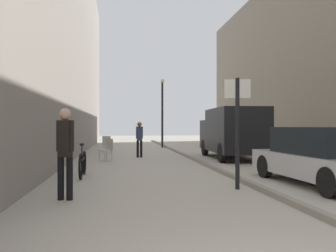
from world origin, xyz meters
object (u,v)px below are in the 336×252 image
(delivery_van, at_px, (232,132))
(cafe_chair_by_doorway, at_px, (107,143))
(pedestrian_mid_block, at_px, (65,147))
(bicycle_leaning, at_px, (83,164))
(pedestrian_main_foreground, at_px, (139,137))
(lamp_post, at_px, (162,108))
(parked_car, at_px, (322,157))
(cafe_chair_near_window, at_px, (107,148))
(street_sign_post, at_px, (237,123))

(delivery_van, relative_size, cafe_chair_by_doorway, 5.40)
(pedestrian_mid_block, bearing_deg, bicycle_leaning, 104.25)
(pedestrian_main_foreground, relative_size, pedestrian_mid_block, 0.92)
(pedestrian_mid_block, distance_m, lamp_post, 17.02)
(pedestrian_mid_block, xyz_separation_m, lamp_post, (3.99, 16.46, 1.67))
(delivery_van, bearing_deg, cafe_chair_by_doorway, 149.14)
(pedestrian_main_foreground, distance_m, pedestrian_mid_block, 9.39)
(parked_car, bearing_deg, lamp_post, 95.03)
(cafe_chair_near_window, bearing_deg, pedestrian_mid_block, 137.71)
(lamp_post, height_order, bicycle_leaning, lamp_post)
(street_sign_post, relative_size, bicycle_leaning, 1.47)
(cafe_chair_by_doorway, bearing_deg, pedestrian_mid_block, -81.56)
(parked_car, height_order, lamp_post, lamp_post)
(pedestrian_main_foreground, relative_size, cafe_chair_by_doorway, 1.78)
(bicycle_leaning, bearing_deg, parked_car, -20.73)
(delivery_van, xyz_separation_m, cafe_chair_by_doorway, (-5.74, 3.80, -0.67))
(parked_car, xyz_separation_m, street_sign_post, (-2.29, -0.26, 0.83))
(lamp_post, distance_m, cafe_chair_by_doorway, 6.33)
(delivery_van, height_order, lamp_post, lamp_post)
(pedestrian_main_foreground, relative_size, bicycle_leaning, 0.95)
(bicycle_leaning, bearing_deg, cafe_chair_near_window, 82.49)
(delivery_van, relative_size, bicycle_leaning, 2.87)
(pedestrian_mid_block, distance_m, bicycle_leaning, 3.23)
(pedestrian_main_foreground, xyz_separation_m, parked_car, (4.09, -8.27, -0.26))
(pedestrian_mid_block, bearing_deg, pedestrian_main_foreground, 92.06)
(lamp_post, distance_m, bicycle_leaning, 14.09)
(bicycle_leaning, xyz_separation_m, cafe_chair_by_doorway, (0.38, 8.59, 0.17))
(street_sign_post, bearing_deg, pedestrian_main_foreground, -63.36)
(pedestrian_mid_block, xyz_separation_m, parked_car, (6.09, 0.91, -0.34))
(cafe_chair_near_window, bearing_deg, pedestrian_main_foreground, -80.85)
(cafe_chair_by_doorway, bearing_deg, lamp_post, 62.98)
(pedestrian_main_foreground, xyz_separation_m, cafe_chair_by_doorway, (-1.61, 2.57, -0.42))
(lamp_post, relative_size, cafe_chair_by_doorway, 5.06)
(pedestrian_mid_block, xyz_separation_m, street_sign_post, (3.80, 0.65, 0.49))
(pedestrian_main_foreground, relative_size, parked_car, 0.39)
(street_sign_post, bearing_deg, cafe_chair_near_window, -50.30)
(parked_car, bearing_deg, bicycle_leaning, 157.09)
(bicycle_leaning, bearing_deg, pedestrian_mid_block, -90.59)
(street_sign_post, height_order, cafe_chair_near_window, street_sign_post)
(cafe_chair_near_window, bearing_deg, bicycle_leaning, 134.85)
(delivery_van, bearing_deg, pedestrian_main_foreground, 166.02)
(pedestrian_mid_block, bearing_deg, cafe_chair_by_doorway, 102.46)
(parked_car, distance_m, street_sign_post, 2.45)
(pedestrian_mid_block, height_order, bicycle_leaning, pedestrian_mid_block)
(parked_car, relative_size, bicycle_leaning, 2.42)
(parked_car, distance_m, bicycle_leaning, 6.50)
(bicycle_leaning, relative_size, cafe_chair_near_window, 1.88)
(pedestrian_main_foreground, xyz_separation_m, lamp_post, (1.99, 7.29, 1.75))
(delivery_van, relative_size, parked_car, 1.19)
(lamp_post, distance_m, cafe_chair_near_window, 9.74)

